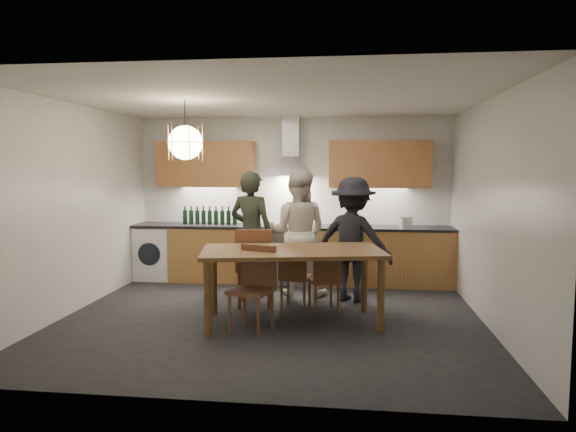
# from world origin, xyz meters

# --- Properties ---
(ground) EXTENTS (5.00, 5.00, 0.00)m
(ground) POSITION_xyz_m (0.00, 0.00, 0.00)
(ground) COLOR black
(ground) RESTS_ON ground
(room_shell) EXTENTS (5.02, 4.52, 2.61)m
(room_shell) POSITION_xyz_m (0.00, 0.00, 1.71)
(room_shell) COLOR white
(room_shell) RESTS_ON ground
(counter_run) EXTENTS (5.00, 0.62, 0.90)m
(counter_run) POSITION_xyz_m (0.02, 1.95, 0.45)
(counter_run) COLOR tan
(counter_run) RESTS_ON ground
(range_stove) EXTENTS (0.90, 0.60, 0.92)m
(range_stove) POSITION_xyz_m (0.00, 1.94, 0.44)
(range_stove) COLOR silver
(range_stove) RESTS_ON ground
(wall_fixtures) EXTENTS (4.30, 0.54, 1.10)m
(wall_fixtures) POSITION_xyz_m (0.00, 2.07, 1.87)
(wall_fixtures) COLOR tan
(wall_fixtures) RESTS_ON ground
(pendant_lamp) EXTENTS (0.43, 0.43, 0.70)m
(pendant_lamp) POSITION_xyz_m (-1.00, -0.10, 2.10)
(pendant_lamp) COLOR black
(pendant_lamp) RESTS_ON ground
(dining_table) EXTENTS (2.22, 1.39, 0.87)m
(dining_table) POSITION_xyz_m (0.27, -0.18, 0.77)
(dining_table) COLOR brown
(dining_table) RESTS_ON ground
(chair_back_left) EXTENTS (0.52, 0.52, 1.03)m
(chair_back_left) POSITION_xyz_m (-0.29, 0.44, 0.59)
(chair_back_left) COLOR brown
(chair_back_left) RESTS_ON ground
(chair_back_mid) EXTENTS (0.42, 0.42, 0.82)m
(chair_back_mid) POSITION_xyz_m (0.23, 0.42, 0.47)
(chair_back_mid) COLOR brown
(chair_back_mid) RESTS_ON ground
(chair_back_right) EXTENTS (0.46, 0.46, 0.80)m
(chair_back_right) POSITION_xyz_m (0.63, 0.34, 0.46)
(chair_back_right) COLOR brown
(chair_back_right) RESTS_ON ground
(chair_front) EXTENTS (0.53, 0.53, 0.95)m
(chair_front) POSITION_xyz_m (-0.12, -0.46, 0.54)
(chair_front) COLOR brown
(chair_front) RESTS_ON ground
(person_left) EXTENTS (0.73, 0.57, 1.76)m
(person_left) POSITION_xyz_m (-0.46, 1.12, 0.88)
(person_left) COLOR black
(person_left) RESTS_ON ground
(person_mid) EXTENTS (0.94, 0.77, 1.78)m
(person_mid) POSITION_xyz_m (0.20, 1.20, 0.89)
(person_mid) COLOR beige
(person_mid) RESTS_ON ground
(person_right) EXTENTS (1.23, 0.95, 1.68)m
(person_right) POSITION_xyz_m (0.97, 0.95, 0.84)
(person_right) COLOR black
(person_right) RESTS_ON ground
(mixing_bowl) EXTENTS (0.36, 0.36, 0.07)m
(mixing_bowl) POSITION_xyz_m (0.95, 1.88, 0.94)
(mixing_bowl) COLOR #B9B9BD
(mixing_bowl) RESTS_ON counter_run
(stock_pot) EXTENTS (0.27, 0.27, 0.15)m
(stock_pot) POSITION_xyz_m (1.78, 1.99, 0.97)
(stock_pot) COLOR silver
(stock_pot) RESTS_ON counter_run
(wine_bottles) EXTENTS (0.89, 0.07, 0.29)m
(wine_bottles) POSITION_xyz_m (-1.30, 1.96, 1.04)
(wine_bottles) COLOR black
(wine_bottles) RESTS_ON counter_run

